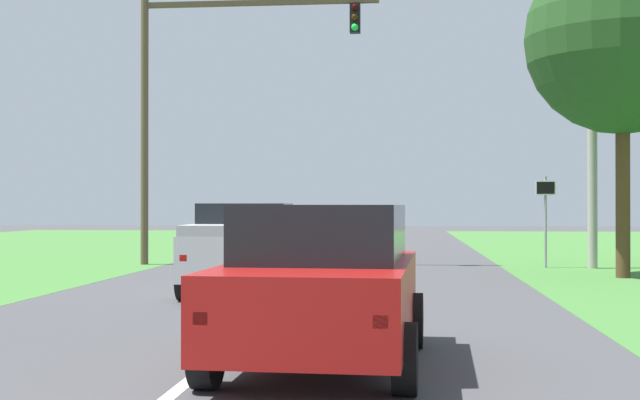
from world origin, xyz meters
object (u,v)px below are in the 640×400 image
(keep_moving_sign, at_px, (546,209))
(utility_pole_right, at_px, (592,126))
(traffic_light, at_px, (200,82))
(red_suv_near, at_px, (324,281))
(pickup_truck_lead, at_px, (247,247))
(extra_tree_1, at_px, (623,38))

(keep_moving_sign, bearing_deg, utility_pole_right, -4.26)
(utility_pole_right, bearing_deg, traffic_light, 178.72)
(traffic_light, xyz_separation_m, keep_moving_sign, (10.52, -0.16, -3.97))
(red_suv_near, xyz_separation_m, pickup_truck_lead, (-2.37, 7.75, -0.01))
(extra_tree_1, bearing_deg, traffic_light, 163.50)
(utility_pole_right, bearing_deg, extra_tree_1, -88.88)
(pickup_truck_lead, bearing_deg, traffic_light, 110.08)
(traffic_light, relative_size, keep_moving_sign, 3.20)
(pickup_truck_lead, height_order, keep_moving_sign, keep_moving_sign)
(red_suv_near, bearing_deg, extra_tree_1, 62.63)
(traffic_light, bearing_deg, utility_pole_right, -1.28)
(traffic_light, height_order, utility_pole_right, traffic_light)
(extra_tree_1, bearing_deg, keep_moving_sign, 112.64)
(pickup_truck_lead, xyz_separation_m, keep_moving_sign, (7.47, 8.18, 0.76))
(pickup_truck_lead, bearing_deg, red_suv_near, -73.01)
(traffic_light, height_order, keep_moving_sign, traffic_light)
(traffic_light, distance_m, keep_moving_sign, 11.24)
(red_suv_near, distance_m, extra_tree_1, 15.06)
(pickup_truck_lead, distance_m, traffic_light, 10.06)
(red_suv_near, height_order, traffic_light, traffic_light)
(red_suv_near, height_order, keep_moving_sign, keep_moving_sign)
(red_suv_near, height_order, pickup_truck_lead, pickup_truck_lead)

